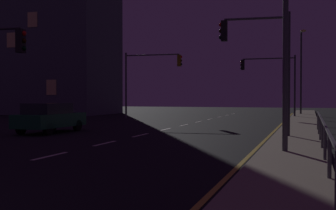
% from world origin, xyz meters
% --- Properties ---
extents(ground_plane, '(112.00, 112.00, 0.00)m').
position_xyz_m(ground_plane, '(0.00, 17.50, 0.00)').
color(ground_plane, black).
rests_on(ground_plane, ground).
extents(sidewalk_right, '(2.18, 77.00, 0.14)m').
position_xyz_m(sidewalk_right, '(7.45, 17.50, 0.07)').
color(sidewalk_right, gray).
rests_on(sidewalk_right, ground).
extents(lane_markings_center, '(0.14, 50.00, 0.01)m').
position_xyz_m(lane_markings_center, '(0.00, 21.00, 0.01)').
color(lane_markings_center, silver).
rests_on(lane_markings_center, ground).
extents(lane_edge_line, '(0.14, 53.00, 0.01)m').
position_xyz_m(lane_edge_line, '(6.11, 22.50, 0.01)').
color(lane_edge_line, gold).
rests_on(lane_edge_line, ground).
extents(car, '(1.89, 4.43, 1.57)m').
position_xyz_m(car, '(-5.12, 16.94, 0.82)').
color(car, '#14592D').
rests_on(car, ground).
extents(traffic_light_overhead_east, '(4.99, 0.37, 5.48)m').
position_xyz_m(traffic_light_overhead_east, '(4.54, 37.89, 4.05)').
color(traffic_light_overhead_east, '#38383D').
rests_on(traffic_light_overhead_east, sidewalk_right).
extents(traffic_light_mid_right, '(5.02, 0.39, 5.64)m').
position_xyz_m(traffic_light_mid_right, '(-4.83, 31.52, 4.02)').
color(traffic_light_mid_right, '#4C4C51').
rests_on(traffic_light_mid_right, ground).
extents(traffic_light_near_right, '(3.24, 0.48, 5.62)m').
position_xyz_m(traffic_light_near_right, '(5.72, 17.30, 4.05)').
color(traffic_light_near_right, '#38383D').
rests_on(traffic_light_near_right, sidewalk_right).
extents(street_lamp_far_end, '(0.60, 2.27, 8.41)m').
position_xyz_m(street_lamp_far_end, '(7.14, 43.35, 5.14)').
color(street_lamp_far_end, '#38383D').
rests_on(street_lamp_far_end, sidewalk_right).
extents(barrier_fence, '(0.09, 23.78, 0.98)m').
position_xyz_m(barrier_fence, '(8.39, 9.85, 0.88)').
color(barrier_fence, '#59595E').
rests_on(barrier_fence, sidewalk_right).
extents(building_distant, '(17.72, 8.68, 18.21)m').
position_xyz_m(building_distant, '(-21.36, 39.11, 9.10)').
color(building_distant, '#4C515B').
rests_on(building_distant, ground).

